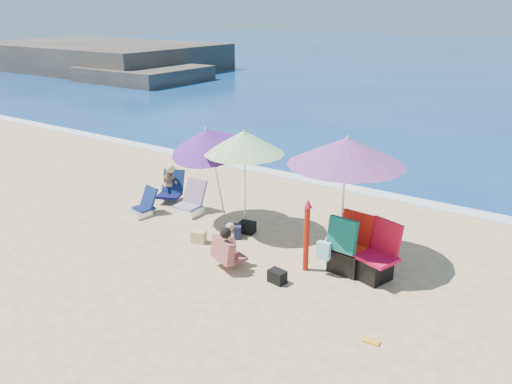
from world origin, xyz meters
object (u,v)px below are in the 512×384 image
Objects in this scene: umbrella_striped at (244,142)px; person_left at (170,184)px; umbrella_blue at (208,140)px; person_center at (228,246)px; furled_umbrella at (307,232)px; camp_chair_left at (374,262)px; camp_chair_right at (347,251)px; chair_navy at (143,208)px; chair_rainbow at (190,205)px; umbrella_turquoise at (347,151)px.

person_left is at bearing 171.36° from umbrella_striped.
person_left is (-1.62, 0.44, -1.42)m from umbrella_blue.
person_left reaches higher than person_center.
furled_umbrella is 1.30× the size of camp_chair_left.
camp_chair_left is 0.95× the size of camp_chair_right.
umbrella_blue is at bearing 20.97° from chair_navy.
person_left is (-5.09, 0.85, 0.05)m from camp_chair_right.
person_center is at bearing -15.81° from chair_navy.
chair_navy is 0.65× the size of camp_chair_left.
person_center is (2.30, -1.57, 0.21)m from chair_rainbow.
chair_rainbow is (-3.53, 0.88, -0.55)m from furled_umbrella.
person_center is (-1.86, -1.06, 0.01)m from camp_chair_right.
umbrella_blue is 1.80m from chair_rainbow.
person_center is at bearing -42.39° from umbrella_blue.
chair_rainbow is (-0.69, 0.10, -1.66)m from umbrella_blue.
umbrella_striped is 0.97× the size of umbrella_blue.
umbrella_blue is 2.70× the size of person_center.
chair_rainbow is 0.90× the size of person_center.
camp_chair_right is (0.28, -0.35, -1.72)m from umbrella_turquoise.
person_left is at bearing 164.64° from furled_umbrella.
furled_umbrella reaches higher than camp_chair_right.
umbrella_striped is at bearing 15.05° from chair_navy.
umbrella_blue is 4.27m from camp_chair_left.
chair_rainbow is at bearing -20.19° from person_left.
camp_chair_left reaches higher than chair_rainbow.
person_center is (-1.23, -0.69, -0.34)m from furled_umbrella.
umbrella_striped is 3.25× the size of chair_navy.
camp_chair_right is at bearing -50.81° from umbrella_turquoise.
chair_navy is 0.70× the size of person_left.
umbrella_striped is 3.03m from camp_chair_right.
umbrella_turquoise is at bearing 6.40° from chair_navy.
umbrella_striped is 2.61× the size of person_center.
chair_navy is 1.08m from chair_rainbow.
camp_chair_right is (3.46, -0.40, -1.47)m from umbrella_blue.
chair_rainbow is 0.72× the size of camp_chair_left.
chair_navy is 0.62× the size of camp_chair_right.
camp_chair_right is 5.16m from person_left.
camp_chair_right is at bearing 31.06° from furled_umbrella.
furled_umbrella is at bearing -160.20° from camp_chair_left.
umbrella_striped is 2.33m from chair_rainbow.
chair_rainbow is at bearing 171.63° from umbrella_blue.
camp_chair_left is at bearing -5.84° from chair_rainbow.
camp_chair_right is 1.13× the size of person_left.
camp_chair_right reaches higher than chair_navy.
furled_umbrella is at bearing -15.36° from person_left.
chair_navy is (-4.70, -0.53, -1.95)m from umbrella_turquoise.
umbrella_striped is at bearing 4.13° from umbrella_blue.
umbrella_striped is 3.50m from camp_chair_left.
camp_chair_left is 0.51m from camp_chair_right.
camp_chair_right is (0.62, 0.38, -0.35)m from furled_umbrella.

